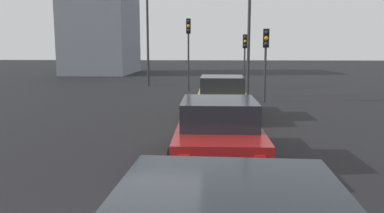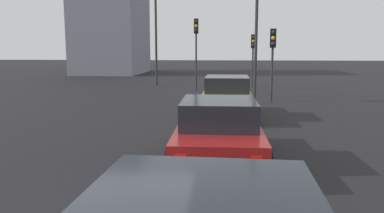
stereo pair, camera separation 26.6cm
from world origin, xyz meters
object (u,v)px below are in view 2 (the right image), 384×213
traffic_light_near_left (273,49)px  street_lamp_kerbside (257,12)px  car_red_left_second (219,131)px  traffic_light_far_left (253,49)px  street_lamp_far (156,19)px  car_yellow_left_lead (227,97)px  traffic_light_near_right (196,39)px

traffic_light_near_left → street_lamp_kerbside: street_lamp_kerbside is taller
car_red_left_second → traffic_light_far_left: (17.05, -2.02, 1.82)m
car_red_left_second → street_lamp_far: (18.01, 4.60, 3.87)m
car_yellow_left_lead → traffic_light_far_left: size_ratio=1.26×
car_red_left_second → traffic_light_near_right: (15.16, 1.61, 2.43)m
traffic_light_far_left → street_lamp_far: size_ratio=0.45×
traffic_light_near_left → street_lamp_kerbside: (1.94, 0.65, 1.91)m
traffic_light_near_left → traffic_light_far_left: 6.92m
car_yellow_left_lead → car_red_left_second: bearing=178.4°
traffic_light_near_right → street_lamp_kerbside: street_lamp_kerbside is taller
street_lamp_far → traffic_light_far_left: bearing=-98.3°
traffic_light_near_right → traffic_light_far_left: size_ratio=1.25×
traffic_light_near_left → street_lamp_far: street_lamp_far is taller
traffic_light_near_left → traffic_light_far_left: size_ratio=1.01×
car_red_left_second → street_lamp_kerbside: size_ratio=0.57×
street_lamp_kerbside → street_lamp_far: bearing=47.1°
car_red_left_second → street_lamp_kerbside: 12.77m
traffic_light_near_right → car_yellow_left_lead: bearing=6.9°
car_yellow_left_lead → traffic_light_far_left: bearing=-8.5°
street_lamp_kerbside → car_red_left_second: bearing=171.6°
car_red_left_second → traffic_light_near_left: size_ratio=1.23×
car_red_left_second → street_lamp_far: bearing=13.7°
car_red_left_second → traffic_light_near_right: size_ratio=0.99×
car_yellow_left_lead → street_lamp_kerbside: (6.12, -1.56, 3.71)m
car_yellow_left_lead → street_lamp_far: bearing=22.5°
street_lamp_kerbside → traffic_light_near_left: bearing=-161.6°
car_red_left_second → street_lamp_kerbside: street_lamp_kerbside is taller
traffic_light_near_left → car_red_left_second: bearing=-11.3°
traffic_light_near_right → traffic_light_far_left: 4.13m
traffic_light_near_right → traffic_light_far_left: (1.89, -3.63, -0.61)m
car_red_left_second → street_lamp_far: size_ratio=0.55×
car_red_left_second → street_lamp_far: street_lamp_far is taller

